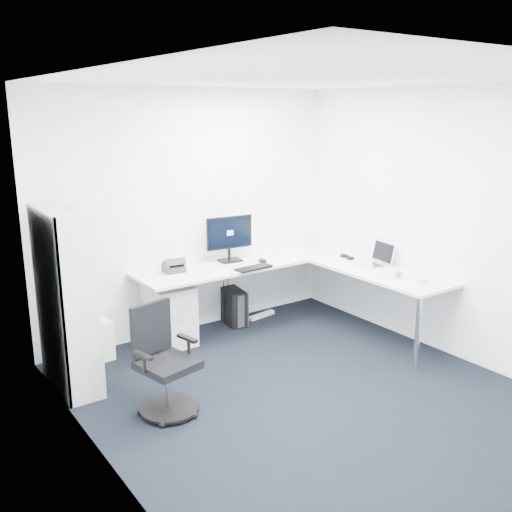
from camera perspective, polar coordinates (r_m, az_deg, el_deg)
ground at (r=5.19m, az=5.51°, el=-13.98°), size 4.20×4.20×0.00m
ceiling at (r=4.57m, az=6.37°, el=17.34°), size 4.20×4.20×0.00m
wall_back at (r=6.39m, az=-6.56°, el=4.34°), size 3.60×0.02×2.70m
wall_left at (r=3.80m, az=-15.07°, el=-3.11°), size 0.02×4.20×2.70m
wall_right at (r=6.01m, az=18.99°, el=3.00°), size 0.02×4.20×2.70m
l_desk at (r=6.35m, az=1.13°, el=-4.59°), size 2.68×1.50×0.78m
drawer_pedestal at (r=6.22m, az=-8.68°, el=-5.80°), size 0.43×0.53×0.65m
bookshelf at (r=5.33m, az=-18.44°, el=-4.22°), size 0.32×0.82×1.65m
task_chair at (r=4.80m, az=-8.83°, el=-10.40°), size 0.62×0.62×0.92m
black_pc_tower at (r=6.75m, az=-2.33°, el=-5.02°), size 0.26×0.46×0.42m
beige_pc_tower at (r=6.12m, az=-15.54°, el=-7.83°), size 0.21×0.43×0.40m
power_strip at (r=7.00m, az=0.58°, el=-5.94°), size 0.39×0.12×0.04m
monitor at (r=6.43m, az=-2.64°, el=1.76°), size 0.57×0.24×0.53m
black_keyboard at (r=6.19m, az=-0.24°, el=-1.19°), size 0.44×0.18×0.02m
mouse at (r=6.46m, az=0.63°, el=-0.46°), size 0.09×0.12×0.03m
desk_phone at (r=6.13m, az=-8.22°, el=-0.86°), size 0.24×0.24×0.15m
laptop at (r=6.40m, az=11.05°, el=0.18°), size 0.42×0.41×0.26m
white_keyboard at (r=6.17m, az=10.45°, el=-1.51°), size 0.18×0.46×0.01m
headphones at (r=6.71m, az=9.10°, el=0.01°), size 0.15×0.21×0.05m
orange_fruit at (r=6.04m, az=14.05°, el=-1.77°), size 0.07×0.07×0.07m
tissue_box at (r=5.89m, az=15.78°, el=-2.30°), size 0.14×0.22×0.07m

